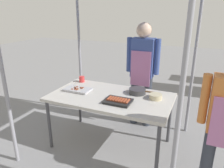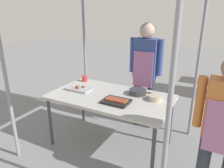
# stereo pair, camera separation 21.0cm
# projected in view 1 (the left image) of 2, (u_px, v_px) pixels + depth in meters

# --- Properties ---
(ground_plane) EXTENTS (18.00, 18.00, 0.00)m
(ground_plane) POSITION_uv_depth(u_px,v_px,m) (111.00, 144.00, 3.10)
(ground_plane) COLOR slate
(stall_table) EXTENTS (1.60, 0.90, 0.75)m
(stall_table) POSITION_uv_depth(u_px,v_px,m) (111.00, 99.00, 2.87)
(stall_table) COLOR #B7B2A8
(stall_table) RESTS_ON ground
(tray_grilled_sausages) EXTENTS (0.33, 0.25, 0.05)m
(tray_grilled_sausages) POSITION_uv_depth(u_px,v_px,m) (118.00, 101.00, 2.64)
(tray_grilled_sausages) COLOR black
(tray_grilled_sausages) RESTS_ON stall_table
(tray_meat_skewers) EXTENTS (0.37, 0.22, 0.04)m
(tray_meat_skewers) POSITION_uv_depth(u_px,v_px,m) (78.00, 90.00, 3.02)
(tray_meat_skewers) COLOR #ADADB2
(tray_meat_skewers) RESTS_ON stall_table
(cooking_wok) EXTENTS (0.39, 0.23, 0.07)m
(cooking_wok) POSITION_uv_depth(u_px,v_px,m) (138.00, 91.00, 2.91)
(cooking_wok) COLOR #38383A
(cooking_wok) RESTS_ON stall_table
(condiment_bowl) EXTENTS (0.17, 0.17, 0.06)m
(condiment_bowl) POSITION_uv_depth(u_px,v_px,m) (156.00, 97.00, 2.74)
(condiment_bowl) COLOR #BFB28C
(condiment_bowl) RESTS_ON stall_table
(drink_cup_near_edge) EXTENTS (0.08, 0.08, 0.09)m
(drink_cup_near_edge) POSITION_uv_depth(u_px,v_px,m) (82.00, 79.00, 3.37)
(drink_cup_near_edge) COLOR red
(drink_cup_near_edge) RESTS_ON stall_table
(vendor_woman) EXTENTS (0.52, 0.23, 1.66)m
(vendor_woman) POSITION_uv_depth(u_px,v_px,m) (142.00, 67.00, 3.32)
(vendor_woman) COLOR #333842
(vendor_woman) RESTS_ON ground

